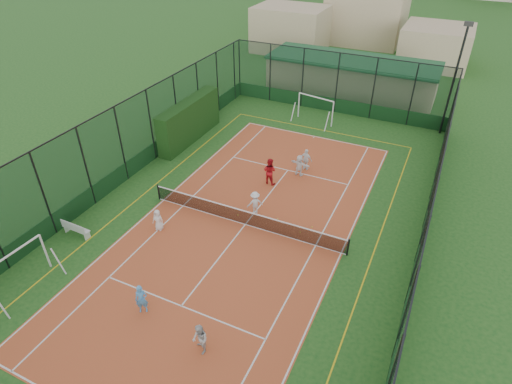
# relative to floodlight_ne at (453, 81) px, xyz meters

# --- Properties ---
(ground) EXTENTS (300.00, 300.00, 0.00)m
(ground) POSITION_rel_floodlight_ne_xyz_m (-8.60, -16.60, -4.12)
(ground) COLOR #1B4F1B
(ground) RESTS_ON ground
(court_slab) EXTENTS (11.17, 23.97, 0.01)m
(court_slab) POSITION_rel_floodlight_ne_xyz_m (-8.60, -16.60, -4.12)
(court_slab) COLOR #C1482A
(court_slab) RESTS_ON ground
(tennis_net) EXTENTS (11.67, 0.12, 1.06)m
(tennis_net) POSITION_rel_floodlight_ne_xyz_m (-8.60, -16.60, -3.59)
(tennis_net) COLOR black
(tennis_net) RESTS_ON ground
(perimeter_fence) EXTENTS (18.12, 34.12, 5.00)m
(perimeter_fence) POSITION_rel_floodlight_ne_xyz_m (-8.60, -16.60, -1.62)
(perimeter_fence) COLOR #11331F
(perimeter_fence) RESTS_ON ground
(floodlight_ne) EXTENTS (0.60, 0.26, 8.25)m
(floodlight_ne) POSITION_rel_floodlight_ne_xyz_m (0.00, 0.00, 0.00)
(floodlight_ne) COLOR black
(floodlight_ne) RESTS_ON ground
(clubhouse) EXTENTS (15.20, 7.20, 3.15)m
(clubhouse) POSITION_rel_floodlight_ne_xyz_m (-8.60, 5.40, -2.55)
(clubhouse) COLOR tan
(clubhouse) RESTS_ON ground
(hedge_left) EXTENTS (1.03, 6.85, 3.00)m
(hedge_left) POSITION_rel_floodlight_ne_xyz_m (-16.90, -9.10, -2.63)
(hedge_left) COLOR black
(hedge_left) RESTS_ON ground
(white_bench) EXTENTS (1.66, 0.49, 0.93)m
(white_bench) POSITION_rel_floodlight_ne_xyz_m (-16.40, -21.24, -3.66)
(white_bench) COLOR white
(white_bench) RESTS_ON ground
(futsal_goal_near) EXTENTS (3.18, 1.10, 2.02)m
(futsal_goal_near) POSITION_rel_floodlight_ne_xyz_m (-15.92, -25.16, -3.11)
(futsal_goal_near) COLOR white
(futsal_goal_near) RESTS_ON ground
(futsal_goal_far) EXTENTS (3.34, 1.56, 2.08)m
(futsal_goal_far) POSITION_rel_floodlight_ne_xyz_m (-9.49, -2.15, -3.09)
(futsal_goal_far) COLOR white
(futsal_goal_far) RESTS_ON ground
(child_near_left) EXTENTS (0.68, 0.50, 1.27)m
(child_near_left) POSITION_rel_floodlight_ne_xyz_m (-12.70, -18.97, -3.48)
(child_near_left) COLOR silver
(child_near_left) RESTS_ON court_slab
(child_near_mid) EXTENTS (0.64, 0.59, 1.47)m
(child_near_mid) POSITION_rel_floodlight_ne_xyz_m (-9.94, -23.92, -3.38)
(child_near_mid) COLOR #4D99DB
(child_near_mid) RESTS_ON court_slab
(child_near_right) EXTENTS (0.90, 0.88, 1.46)m
(child_near_right) POSITION_rel_floodlight_ne_xyz_m (-6.60, -24.59, -3.38)
(child_near_right) COLOR silver
(child_near_right) RESTS_ON court_slab
(child_far_left) EXTENTS (1.05, 1.01, 1.43)m
(child_far_left) POSITION_rel_floodlight_ne_xyz_m (-8.57, -15.40, -3.40)
(child_far_left) COLOR silver
(child_far_left) RESTS_ON court_slab
(child_far_right) EXTENTS (0.92, 0.51, 1.49)m
(child_far_right) POSITION_rel_floodlight_ne_xyz_m (-7.59, -9.57, -3.37)
(child_far_right) COLOR white
(child_far_right) RESTS_ON court_slab
(child_far_back) EXTENTS (1.40, 0.65, 1.45)m
(child_far_back) POSITION_rel_floodlight_ne_xyz_m (-7.74, -10.41, -3.39)
(child_far_back) COLOR white
(child_far_back) RESTS_ON court_slab
(coach) EXTENTS (0.91, 0.74, 1.76)m
(coach) POSITION_rel_floodlight_ne_xyz_m (-9.10, -12.14, -3.23)
(coach) COLOR #B3131A
(coach) RESTS_ON court_slab
(tennis_balls) EXTENTS (4.27, 0.85, 0.07)m
(tennis_balls) POSITION_rel_floodlight_ne_xyz_m (-7.30, -15.64, -4.08)
(tennis_balls) COLOR #CCE033
(tennis_balls) RESTS_ON court_slab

